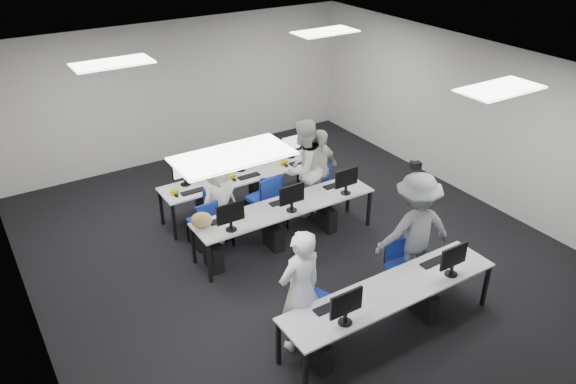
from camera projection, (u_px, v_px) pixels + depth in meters
room at (293, 168)px, 8.73m from camera, size 9.00×9.02×3.00m
ceiling_panels at (293, 75)px, 8.02m from camera, size 5.20×4.60×0.02m
desk_front at (391, 293)px, 7.33m from camera, size 3.20×0.70×0.73m
desk_mid at (286, 208)px, 9.27m from camera, size 3.20×0.70×0.73m
desk_back at (245, 176)px, 10.31m from camera, size 3.20×0.70×0.73m
equipment_front at (379, 318)px, 7.38m from camera, size 2.51×0.41×1.19m
equipment_mid at (277, 229)px, 9.32m from camera, size 2.91×0.41×1.19m
equipment_back at (254, 189)px, 10.56m from camera, size 2.91×0.41×1.19m
chair_0 at (314, 310)px, 7.63m from camera, size 0.56×0.59×0.89m
chair_1 at (401, 277)px, 8.31m from camera, size 0.48×0.51×0.84m
chair_2 at (219, 226)px, 9.52m from camera, size 0.57×0.60×0.92m
chair_3 at (274, 211)px, 10.00m from camera, size 0.54×0.56×0.86m
chair_4 at (315, 200)px, 10.34m from camera, size 0.56×0.59×0.88m
chair_5 at (204, 230)px, 9.45m from camera, size 0.44×0.48×0.86m
chair_6 at (263, 207)px, 10.05m from camera, size 0.55×0.59×0.96m
chair_7 at (316, 191)px, 10.65m from camera, size 0.56×0.58×0.89m
handbag at (202, 220)px, 8.58m from camera, size 0.38×0.32×0.27m
student_0 at (300, 291)px, 7.05m from camera, size 0.68×0.48×1.76m
student_1 at (303, 168)px, 10.06m from camera, size 1.04×0.91×1.83m
student_2 at (218, 199)px, 9.39m from camera, size 0.86×0.72×1.50m
student_3 at (319, 171)px, 10.23m from camera, size 1.00×0.58×1.60m
photographer at (415, 230)px, 8.24m from camera, size 1.31×0.94×1.82m
dslr_camera at (416, 165)px, 7.93m from camera, size 0.18×0.21×0.10m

